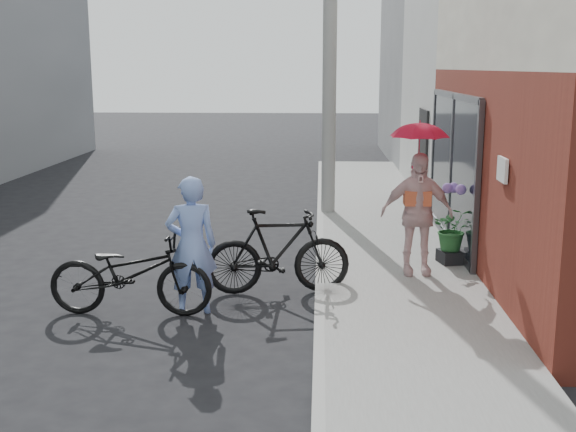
# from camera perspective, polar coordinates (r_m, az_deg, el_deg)

# --- Properties ---
(ground) EXTENTS (80.00, 80.00, 0.00)m
(ground) POSITION_cam_1_polar(r_m,az_deg,el_deg) (9.21, -3.42, -7.65)
(ground) COLOR black
(ground) RESTS_ON ground
(sidewalk) EXTENTS (2.20, 24.00, 0.12)m
(sidewalk) POSITION_cam_1_polar(r_m,az_deg,el_deg) (11.12, 8.53, -4.03)
(sidewalk) COLOR gray
(sidewalk) RESTS_ON ground
(curb) EXTENTS (0.12, 24.00, 0.12)m
(curb) POSITION_cam_1_polar(r_m,az_deg,el_deg) (11.05, 2.52, -3.99)
(curb) COLOR #9E9E99
(curb) RESTS_ON ground
(east_building_far) EXTENTS (8.00, 8.00, 7.00)m
(east_building_far) POSITION_cam_1_polar(r_m,az_deg,el_deg) (25.43, 17.26, 12.23)
(east_building_far) COLOR slate
(east_building_far) RESTS_ON ground
(utility_pole) EXTENTS (0.28, 0.28, 7.00)m
(utility_pole) POSITION_cam_1_polar(r_m,az_deg,el_deg) (14.65, 3.32, 13.46)
(utility_pole) COLOR #9E9E99
(utility_pole) RESTS_ON ground
(officer) EXTENTS (0.72, 0.56, 1.75)m
(officer) POSITION_cam_1_polar(r_m,az_deg,el_deg) (9.06, -7.63, -2.32)
(officer) COLOR #809DE4
(officer) RESTS_ON ground
(bike_left) EXTENTS (2.05, 0.74, 1.07)m
(bike_left) POSITION_cam_1_polar(r_m,az_deg,el_deg) (9.20, -12.35, -4.44)
(bike_left) COLOR black
(bike_left) RESTS_ON ground
(bike_right) EXTENTS (2.02, 0.84, 1.18)m
(bike_right) POSITION_cam_1_polar(r_m,az_deg,el_deg) (9.82, -0.79, -2.80)
(bike_right) COLOR black
(bike_right) RESTS_ON ground
(kimono_woman) EXTENTS (1.05, 0.48, 1.75)m
(kimono_woman) POSITION_cam_1_polar(r_m,az_deg,el_deg) (10.44, 10.13, 0.18)
(kimono_woman) COLOR beige
(kimono_woman) RESTS_ON sidewalk
(parasol) EXTENTS (0.80, 0.80, 0.70)m
(parasol) POSITION_cam_1_polar(r_m,az_deg,el_deg) (10.26, 10.38, 6.90)
(parasol) COLOR red
(parasol) RESTS_ON kimono_woman
(planter) EXTENTS (0.45, 0.45, 0.19)m
(planter) POSITION_cam_1_polar(r_m,az_deg,el_deg) (11.27, 12.80, -3.14)
(planter) COLOR black
(planter) RESTS_ON sidewalk
(potted_plant) EXTENTS (0.61, 0.53, 0.68)m
(potted_plant) POSITION_cam_1_polar(r_m,az_deg,el_deg) (11.17, 12.90, -0.98)
(potted_plant) COLOR #255D2B
(potted_plant) RESTS_ON planter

